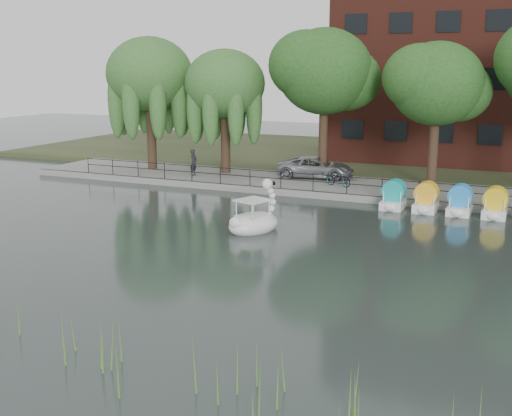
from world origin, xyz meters
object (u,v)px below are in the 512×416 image
Objects in this scene: pedestrian at (194,161)px; swan_boat at (254,220)px; minivan at (316,166)px; bicycle at (338,178)px.

swan_boat is (8.86, -10.09, -0.88)m from pedestrian.
minivan is 3.24× the size of bicycle.
swan_boat reaches higher than minivan.
minivan reaches higher than bicycle.
bicycle is at bearing 105.10° from swan_boat.
minivan is 7.98m from pedestrian.
pedestrian is (-9.78, -0.17, 0.49)m from bicycle.
pedestrian is at bearing 110.17° from bicycle.
bicycle is at bearing -92.02° from pedestrian.
pedestrian is (-7.61, -2.37, 0.21)m from minivan.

